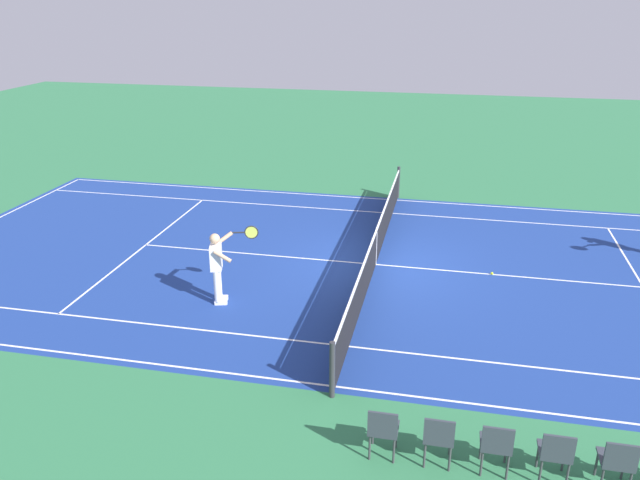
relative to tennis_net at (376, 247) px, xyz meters
name	(u,v)px	position (x,y,z in m)	size (l,w,h in m)	color
ground_plane	(375,265)	(0.00, 0.00, -0.49)	(60.00, 60.00, 0.00)	#2D7247
court_slab	(375,264)	(0.00, 0.00, -0.49)	(24.20, 11.40, 0.00)	navy
court_line_markings	(375,264)	(0.00, 0.00, -0.49)	(23.85, 11.05, 0.01)	white
tennis_net	(376,247)	(0.00, 0.00, 0.00)	(0.10, 11.70, 1.08)	#2D2D33
tennis_player_near	(218,264)	(3.16, 2.81, 0.44)	(0.98, 0.87, 1.70)	white
tennis_ball	(492,273)	(-2.91, 0.01, -0.46)	(0.07, 0.07, 0.07)	#CCE01E
spectator_chair_2	(618,460)	(-4.27, 7.13, 0.03)	(0.44, 0.44, 0.88)	#38383D
spectator_chair_3	(556,452)	(-3.46, 7.13, 0.03)	(0.44, 0.44, 0.88)	#38383D
spectator_chair_4	(496,444)	(-2.65, 7.13, 0.03)	(0.44, 0.44, 0.88)	#38383D
spectator_chair_5	(439,436)	(-1.84, 7.13, 0.03)	(0.44, 0.44, 0.88)	#38383D
spectator_chair_6	(383,428)	(-1.03, 7.13, 0.03)	(0.44, 0.44, 0.88)	#38383D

